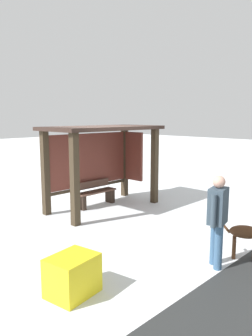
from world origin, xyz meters
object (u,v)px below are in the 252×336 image
bench_left_inside (96,194)px  grit_bin (72,275)px  bus_shelter (101,148)px  dog (248,235)px  person_walking (218,215)px

bench_left_inside → grit_bin: 4.88m
bus_shelter → grit_bin: (-3.52, -3.31, -1.40)m
bench_left_inside → grit_bin: size_ratio=1.86×
bus_shelter → dog: bus_shelter is taller
bus_shelter → dog: size_ratio=4.23×
dog → grit_bin: 3.26m
grit_bin → dog: bearing=-23.6°
dog → person_walking: bearing=159.7°
bench_left_inside → bus_shelter: bearing=-58.8°
dog → bench_left_inside: bearing=84.8°
bus_shelter → person_walking: size_ratio=2.08×
person_walking → dog: person_walking is taller
person_walking → dog: 0.87m
bus_shelter → person_walking: (-1.22, -4.36, -0.76)m
bus_shelter → bench_left_inside: 1.37m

